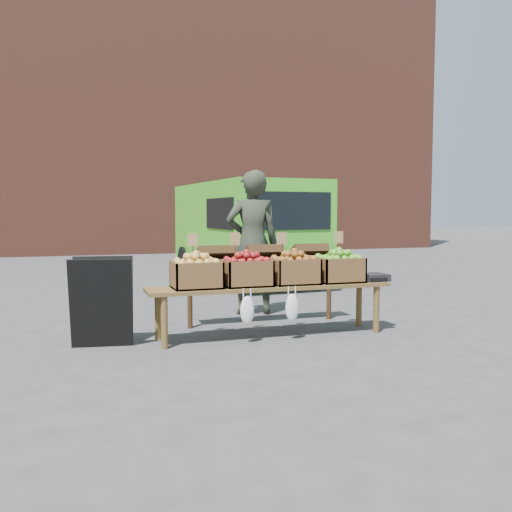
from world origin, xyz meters
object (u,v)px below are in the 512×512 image
object	(u,v)px
crate_golden_apples	(196,275)
display_bench	(271,311)
crate_green_apples	(339,270)
chalkboard_sign	(102,301)
crate_russet_pears	(247,273)
weighing_scale	(372,277)
delivery_van	(245,232)
crate_red_apples	(294,271)
vendor	(253,243)
back_table	(262,281)

from	to	relation	value
crate_golden_apples	display_bench	bearing A→B (deg)	0.00
display_bench	crate_green_apples	distance (m)	0.93
chalkboard_sign	crate_golden_apples	world-z (taller)	chalkboard_sign
crate_russet_pears	weighing_scale	size ratio (longest dim) A/B	1.47
delivery_van	crate_red_apples	bearing A→B (deg)	-105.16
display_bench	crate_green_apples	size ratio (longest dim) A/B	5.40
crate_red_apples	weighing_scale	distance (m)	0.98
vendor	crate_green_apples	distance (m)	1.52
chalkboard_sign	crate_green_apples	xyz separation A→B (m)	(2.60, -0.11, 0.25)
crate_golden_apples	chalkboard_sign	bearing A→B (deg)	173.69
display_bench	crate_russet_pears	size ratio (longest dim) A/B	5.40
display_bench	crate_russet_pears	distance (m)	0.51
vendor	crate_red_apples	size ratio (longest dim) A/B	3.83
delivery_van	weighing_scale	distance (m)	4.90
back_table	crate_green_apples	size ratio (longest dim) A/B	4.20
vendor	back_table	distance (m)	0.80
crate_green_apples	chalkboard_sign	bearing A→B (deg)	177.68
crate_golden_apples	weighing_scale	bearing A→B (deg)	0.00
display_bench	crate_golden_apples	xyz separation A→B (m)	(-0.82, 0.00, 0.42)
delivery_van	crate_russet_pears	world-z (taller)	delivery_van
back_table	crate_green_apples	xyz separation A→B (m)	(0.67, -0.72, 0.19)
back_table	crate_green_apples	bearing A→B (deg)	-47.06
crate_green_apples	crate_red_apples	bearing A→B (deg)	180.00
back_table	crate_golden_apples	size ratio (longest dim) A/B	4.20
display_bench	delivery_van	bearing A→B (deg)	75.62
delivery_van	vendor	world-z (taller)	delivery_van
delivery_van	crate_golden_apples	size ratio (longest dim) A/B	8.55
vendor	crate_russet_pears	xyz separation A→B (m)	(-0.52, -1.39, -0.25)
vendor	crate_green_apples	bearing A→B (deg)	124.55
vendor	crate_green_apples	xyz separation A→B (m)	(0.58, -1.39, -0.25)
display_bench	crate_russet_pears	bearing A→B (deg)	180.00
delivery_van	back_table	distance (m)	4.33
chalkboard_sign	weighing_scale	bearing A→B (deg)	6.76
crate_green_apples	weighing_scale	distance (m)	0.44
crate_red_apples	crate_green_apples	xyz separation A→B (m)	(0.55, 0.00, 0.00)
crate_golden_apples	crate_green_apples	size ratio (longest dim) A/B	1.00
vendor	display_bench	bearing A→B (deg)	91.78
delivery_van	vendor	size ratio (longest dim) A/B	2.24
crate_russet_pears	weighing_scale	distance (m)	1.53
back_table	weighing_scale	size ratio (longest dim) A/B	6.18
vendor	crate_red_apples	world-z (taller)	vendor
crate_golden_apples	crate_russet_pears	xyz separation A→B (m)	(0.55, 0.00, 0.00)
weighing_scale	crate_green_apples	bearing A→B (deg)	180.00
back_table	crate_red_apples	size ratio (longest dim) A/B	4.20
crate_green_apples	delivery_van	bearing A→B (deg)	84.99
delivery_van	weighing_scale	xyz separation A→B (m)	(-0.00, -4.89, -0.35)
delivery_van	display_bench	size ratio (longest dim) A/B	1.58
weighing_scale	vendor	bearing A→B (deg)	125.86
back_table	crate_golden_apples	xyz separation A→B (m)	(-0.98, -0.72, 0.19)
weighing_scale	crate_russet_pears	bearing A→B (deg)	180.00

